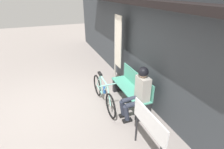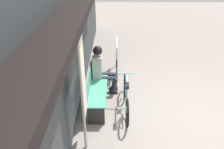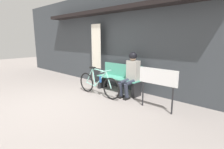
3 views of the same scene
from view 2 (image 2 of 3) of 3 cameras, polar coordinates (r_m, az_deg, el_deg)
The scene contains 7 objects.
ground_plane at distance 5.15m, azimuth 17.85°, elevation -10.91°, with size 24.00×24.00×0.00m, color gray.
storefront_wall at distance 4.10m, azimuth -11.40°, elevation 6.59°, with size 12.00×0.56×3.20m.
park_bench_near at distance 5.13m, azimuth -4.27°, elevation -3.97°, with size 1.48×0.42×0.85m.
bicycle at distance 4.98m, azimuth 3.71°, elevation -5.79°, with size 1.64×0.40×0.82m.
person_seated at distance 5.40m, azimuth -2.87°, elevation 2.08°, with size 0.34×0.63×1.26m.
banner_pole at distance 3.67m, azimuth -7.64°, elevation -3.07°, with size 0.45×0.05×2.11m.
signboard at distance 6.33m, azimuth 1.26°, elevation 6.50°, with size 0.93×0.04×0.97m.
Camera 2 is at (-3.68, 1.53, 3.26)m, focal length 35.00 mm.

